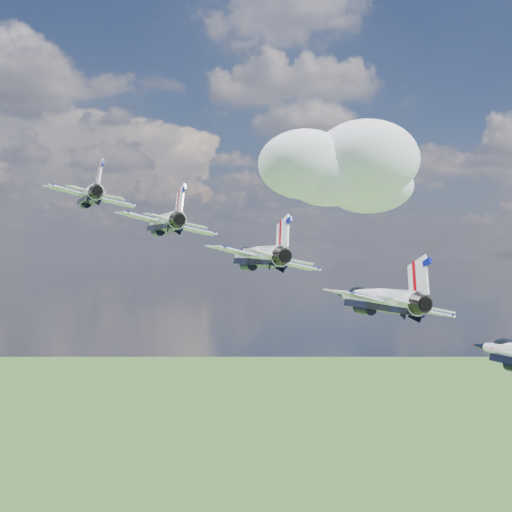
{
  "coord_description": "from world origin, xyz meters",
  "views": [
    {
      "loc": [
        -14.34,
        -82.31,
        142.51
      ],
      "look_at": [
        -8.15,
        -18.22,
        142.47
      ],
      "focal_mm": 50.0,
      "sensor_mm": 36.0,
      "label": 1
    }
  ],
  "objects_px": {
    "jet_2": "(256,256)",
    "jet_3": "(376,299)",
    "jet_0": "(89,196)",
    "jet_1": "(163,223)"
  },
  "relations": [
    {
      "from": "jet_2",
      "to": "jet_3",
      "type": "bearing_deg",
      "value": -61.01
    },
    {
      "from": "jet_0",
      "to": "jet_3",
      "type": "relative_size",
      "value": 1.0
    },
    {
      "from": "jet_0",
      "to": "jet_1",
      "type": "height_order",
      "value": "jet_0"
    },
    {
      "from": "jet_1",
      "to": "jet_2",
      "type": "distance_m",
      "value": 12.95
    },
    {
      "from": "jet_0",
      "to": "jet_2",
      "type": "relative_size",
      "value": 1.0
    },
    {
      "from": "jet_0",
      "to": "jet_3",
      "type": "xyz_separation_m",
      "value": [
        25.97,
        -27.03,
        -10.17
      ]
    },
    {
      "from": "jet_2",
      "to": "jet_1",
      "type": "bearing_deg",
      "value": 118.99
    },
    {
      "from": "jet_0",
      "to": "jet_1",
      "type": "relative_size",
      "value": 1.0
    },
    {
      "from": "jet_0",
      "to": "jet_3",
      "type": "bearing_deg",
      "value": -61.01
    },
    {
      "from": "jet_2",
      "to": "jet_0",
      "type": "bearing_deg",
      "value": 118.99
    }
  ]
}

